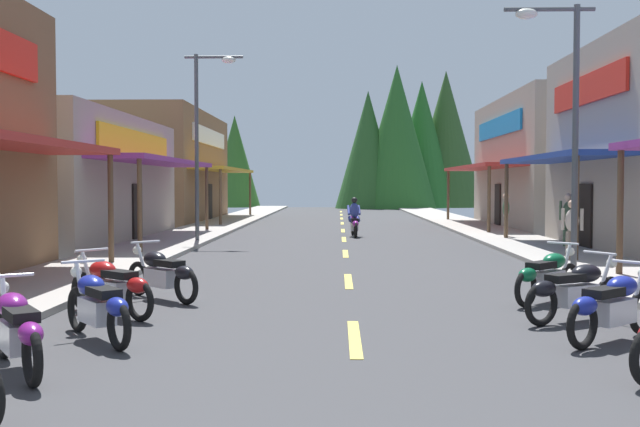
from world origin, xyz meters
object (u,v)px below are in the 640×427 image
object	(u,v)px
motorcycle_parked_right_4	(548,275)
motorcycle_parked_left_2	(98,305)
streetlamp_right	(562,100)
motorcycle_parked_left_3	(111,285)
motorcycle_parked_left_1	(17,329)
rider_cruising_lead	(354,220)
motorcycle_parked_left_4	(162,273)
motorcycle_parked_right_3	(575,290)
pedestrian_by_shop	(568,217)
pedestrian_browsing	(572,227)
streetlamp_left	(205,122)
motorcycle_parked_right_2	(613,305)
pedestrian_strolling	(506,213)

from	to	relation	value
motorcycle_parked_right_4	motorcycle_parked_left_2	size ratio (longest dim) A/B	0.92
streetlamp_right	motorcycle_parked_left_3	xyz separation A→B (m)	(-8.65, -5.45, -3.50)
motorcycle_parked_left_1	rider_cruising_lead	xyz separation A→B (m)	(4.18, 21.06, 0.17)
streetlamp_right	motorcycle_parked_left_4	world-z (taller)	streetlamp_right
motorcycle_parked_right_3	motorcycle_parked_left_3	size ratio (longest dim) A/B	1.08
motorcycle_parked_left_2	motorcycle_parked_left_4	xyz separation A→B (m)	(0.02, 3.46, 0.00)
motorcycle_parked_left_1	motorcycle_parked_left_2	distance (m)	1.66
pedestrian_by_shop	pedestrian_browsing	xyz separation A→B (m)	(-1.21, -4.18, -0.08)
motorcycle_parked_left_1	motorcycle_parked_left_4	xyz separation A→B (m)	(0.38, 5.08, 0.00)
motorcycle_parked_right_3	pedestrian_by_shop	distance (m)	12.78
motorcycle_parked_right_3	motorcycle_parked_left_3	distance (m)	7.16
motorcycle_parked_right_4	motorcycle_parked_right_3	bearing A→B (deg)	-138.02
motorcycle_parked_left_3	streetlamp_left	bearing A→B (deg)	-47.58
motorcycle_parked_right_3	motorcycle_parked_right_4	bearing A→B (deg)	55.98
motorcycle_parked_left_2	pedestrian_by_shop	xyz separation A→B (m)	(10.47, 13.77, 0.56)
motorcycle_parked_left_4	pedestrian_browsing	world-z (taller)	pedestrian_browsing
motorcycle_parked_left_2	motorcycle_parked_right_4	bearing A→B (deg)	-102.94
motorcycle_parked_right_4	pedestrian_browsing	world-z (taller)	pedestrian_browsing
motorcycle_parked_right_2	motorcycle_parked_left_2	world-z (taller)	same
motorcycle_parked_left_3	pedestrian_strolling	world-z (taller)	pedestrian_strolling
motorcycle_parked_left_2	motorcycle_parked_left_4	size ratio (longest dim) A/B	1.05
streetlamp_right	motorcycle_parked_left_1	bearing A→B (deg)	-134.09
motorcycle_parked_left_2	rider_cruising_lead	size ratio (longest dim) A/B	0.81
motorcycle_parked_right_3	motorcycle_parked_right_4	world-z (taller)	same
motorcycle_parked_right_4	motorcycle_parked_left_2	world-z (taller)	same
motorcycle_parked_right_3	motorcycle_parked_right_2	bearing A→B (deg)	-120.23
motorcycle_parked_right_4	motorcycle_parked_left_2	xyz separation A→B (m)	(-6.85, -3.32, 0.00)
pedestrian_strolling	motorcycle_parked_right_3	bearing A→B (deg)	-89.92
streetlamp_right	pedestrian_by_shop	bearing A→B (deg)	71.29
motorcycle_parked_right_3	pedestrian_by_shop	world-z (taller)	pedestrian_by_shop
pedestrian_strolling	motorcycle_parked_right_2	bearing A→B (deg)	-89.11
motorcycle_parked_left_4	motorcycle_parked_right_2	bearing A→B (deg)	-163.94
motorcycle_parked_left_2	pedestrian_browsing	xyz separation A→B (m)	(9.26, 9.58, 0.48)
motorcycle_parked_right_2	motorcycle_parked_left_1	bearing A→B (deg)	153.27
motorcycle_parked_right_4	rider_cruising_lead	world-z (taller)	rider_cruising_lead
pedestrian_by_shop	rider_cruising_lead	bearing A→B (deg)	-127.01
motorcycle_parked_left_1	pedestrian_browsing	world-z (taller)	pedestrian_browsing
streetlamp_right	motorcycle_parked_left_4	bearing A→B (deg)	-155.14
pedestrian_browsing	streetlamp_left	bearing A→B (deg)	-91.20
streetlamp_left	rider_cruising_lead	xyz separation A→B (m)	(5.30, 3.45, -3.60)
motorcycle_parked_right_3	pedestrian_by_shop	size ratio (longest dim) A/B	1.05
rider_cruising_lead	pedestrian_by_shop	world-z (taller)	pedestrian_by_shop
streetlamp_left	pedestrian_browsing	bearing A→B (deg)	-30.82
motorcycle_parked_left_2	rider_cruising_lead	world-z (taller)	rider_cruising_lead
motorcycle_parked_right_3	streetlamp_left	bearing A→B (deg)	88.47
rider_cruising_lead	pedestrian_strolling	bearing A→B (deg)	-105.96
motorcycle_parked_left_2	rider_cruising_lead	distance (m)	19.81
motorcycle_parked_right_3	motorcycle_parked_right_4	xyz separation A→B (m)	(0.09, 1.78, 0.00)
motorcycle_parked_right_2	rider_cruising_lead	distance (m)	19.55
pedestrian_strolling	pedestrian_browsing	bearing A→B (deg)	-82.20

